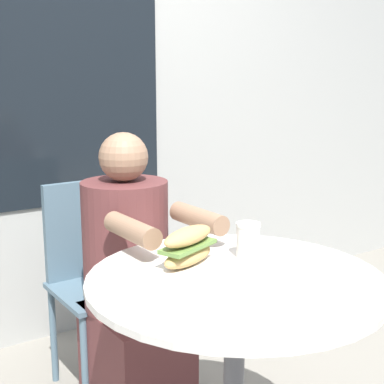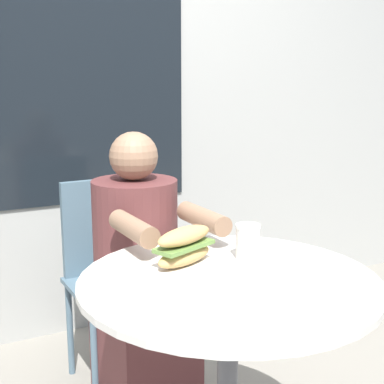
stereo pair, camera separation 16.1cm
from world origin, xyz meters
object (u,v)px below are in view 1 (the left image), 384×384
at_px(seated_diner, 132,300).
at_px(drink_cup, 248,240).
at_px(diner_chair, 93,264).
at_px(sandwich_on_plate, 188,250).
at_px(cafe_table, 234,341).

relative_size(seated_diner, drink_cup, 10.23).
relative_size(diner_chair, sandwich_on_plate, 3.98).
xyz_separation_m(cafe_table, drink_cup, (0.13, 0.11, 0.25)).
distance_m(diner_chair, sandwich_on_plate, 0.85).
height_order(cafe_table, drink_cup, drink_cup).
xyz_separation_m(diner_chair, drink_cup, (0.16, -0.83, 0.29)).
bearing_deg(cafe_table, sandwich_on_plate, 117.62).
bearing_deg(drink_cup, seated_diner, 107.98).
relative_size(seated_diner, sandwich_on_plate, 5.07).
relative_size(cafe_table, seated_diner, 0.75).
relative_size(cafe_table, sandwich_on_plate, 3.80).
bearing_deg(sandwich_on_plate, diner_chair, 87.07).
height_order(diner_chair, drink_cup, diner_chair).
xyz_separation_m(seated_diner, drink_cup, (0.16, -0.48, 0.33)).
bearing_deg(seated_diner, diner_chair, -90.86).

